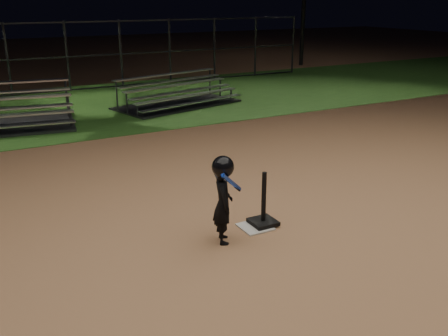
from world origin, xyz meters
The scene contains 7 objects.
ground centered at (0.00, 0.00, 0.00)m, with size 80.00×80.00×0.00m, color #B17950.
grass_strip centered at (0.00, 10.00, 0.01)m, with size 60.00×8.00×0.01m, color #29551B.
home_plate centered at (0.00, 0.00, 0.01)m, with size 0.45×0.45×0.02m, color beige.
batting_tee centered at (0.15, 0.02, 0.18)m, with size 0.38×0.38×0.83m.
child_batter centered at (-0.63, -0.15, 0.68)m, with size 0.50×0.59×1.28m.
bleacher_right centered at (2.49, 8.74, 0.20)m, with size 4.25×2.83×0.95m.
backstop_fence centered at (0.00, 13.00, 1.25)m, with size 20.08×0.08×2.50m.
Camera 1 is at (-3.63, -5.74, 3.30)m, focal length 39.70 mm.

